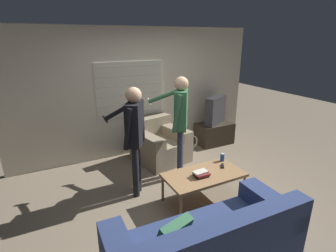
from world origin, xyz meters
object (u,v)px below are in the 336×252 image
at_px(tv, 215,110).
at_px(spare_remote, 223,166).
at_px(person_right_standing, 180,115).
at_px(floor_fan, 191,144).
at_px(soda_can, 222,157).
at_px(person_left_standing, 134,129).
at_px(book_stack, 201,174).
at_px(armchair_beige, 159,144).
at_px(coffee_table, 204,176).
at_px(couch_blue, 207,249).

height_order(tv, spare_remote, tv).
bearing_deg(person_right_standing, floor_fan, -9.94).
bearing_deg(floor_fan, soda_can, -101.71).
xyz_separation_m(person_left_standing, person_right_standing, (0.89, 0.21, 0.04)).
bearing_deg(soda_can, book_stack, -156.38).
xyz_separation_m(tv, spare_remote, (-1.13, -1.72, -0.33)).
distance_m(person_left_standing, soda_can, 1.50).
relative_size(tv, person_right_standing, 0.38).
bearing_deg(armchair_beige, floor_fan, 168.69).
xyz_separation_m(coffee_table, book_stack, (-0.08, -0.04, 0.08)).
xyz_separation_m(armchair_beige, book_stack, (-0.10, -1.61, 0.17)).
distance_m(couch_blue, soda_can, 1.81).
bearing_deg(floor_fan, tv, 14.43).
xyz_separation_m(book_stack, spare_remote, (0.46, 0.09, -0.03)).
bearing_deg(person_right_standing, couch_blue, -167.91).
bearing_deg(floor_fan, person_left_standing, -149.59).
bearing_deg(tv, spare_remote, 30.38).
height_order(person_right_standing, spare_remote, person_right_standing).
xyz_separation_m(couch_blue, person_left_standing, (-0.09, 1.75, 0.75)).
bearing_deg(tv, floor_fan, -11.84).
bearing_deg(book_stack, couch_blue, -121.14).
distance_m(coffee_table, floor_fan, 1.79).
relative_size(couch_blue, person_right_standing, 1.13).
bearing_deg(armchair_beige, soda_can, 97.32).
height_order(person_left_standing, floor_fan, person_left_standing).
distance_m(book_stack, soda_can, 0.64).
bearing_deg(floor_fan, spare_remote, -104.80).
bearing_deg(spare_remote, floor_fan, 110.90).
bearing_deg(spare_remote, couch_blue, -97.99).
distance_m(tv, soda_can, 1.87).
bearing_deg(couch_blue, coffee_table, 58.39).
height_order(tv, floor_fan, tv).
bearing_deg(couch_blue, armchair_beige, 76.09).
xyz_separation_m(couch_blue, spare_remote, (1.11, 1.16, 0.14)).
bearing_deg(couch_blue, book_stack, 60.57).
distance_m(person_right_standing, book_stack, 1.10).
xyz_separation_m(couch_blue, person_right_standing, (0.80, 1.96, 0.79)).
distance_m(person_left_standing, person_right_standing, 0.92).
height_order(person_left_standing, book_stack, person_left_standing).
xyz_separation_m(armchair_beige, person_left_standing, (-0.84, -0.93, 0.76)).
bearing_deg(book_stack, tv, 48.64).
bearing_deg(book_stack, spare_remote, 11.18).
xyz_separation_m(book_stack, floor_fan, (0.87, 1.62, -0.32)).
xyz_separation_m(couch_blue, soda_can, (1.23, 1.32, 0.19)).
relative_size(armchair_beige, coffee_table, 0.92).
height_order(person_left_standing, person_right_standing, person_right_standing).
bearing_deg(person_left_standing, tv, -30.81).
bearing_deg(floor_fan, book_stack, -118.12).
xyz_separation_m(person_right_standing, soda_can, (0.43, -0.64, -0.61)).
distance_m(coffee_table, person_left_standing, 1.24).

